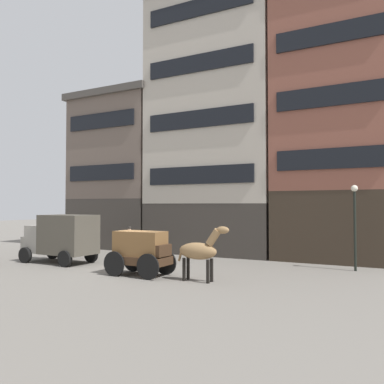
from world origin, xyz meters
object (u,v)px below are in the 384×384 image
delivery_truck_near (61,237)px  cargo_wagon (141,250)px  pedestrian_officer (129,239)px  streetlamp_curbside (355,215)px  draft_horse (200,251)px

delivery_truck_near → cargo_wagon: bearing=-11.0°
pedestrian_officer → streetlamp_curbside: bearing=0.6°
cargo_wagon → streetlamp_curbside: (8.38, 5.80, 1.52)m
draft_horse → streetlamp_curbside: 8.07m
delivery_truck_near → streetlamp_curbside: 15.31m
draft_horse → pedestrian_officer: (-7.81, 5.66, -0.29)m
delivery_truck_near → pedestrian_officer: delivery_truck_near is taller
draft_horse → streetlamp_curbside: bearing=46.9°
draft_horse → pedestrian_officer: 9.65m
draft_horse → pedestrian_officer: draft_horse is taller
draft_horse → delivery_truck_near: (-9.11, 1.19, 0.15)m
cargo_wagon → delivery_truck_near: (-6.16, 1.19, 0.28)m
draft_horse → cargo_wagon: bearing=180.0°
cargo_wagon → pedestrian_officer: bearing=130.6°
delivery_truck_near → draft_horse: bearing=-7.5°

